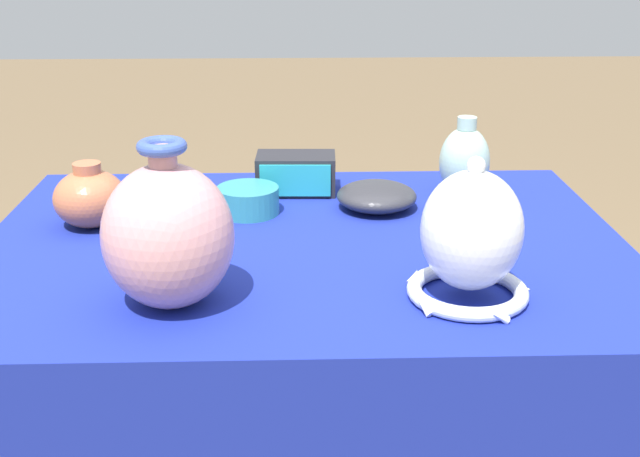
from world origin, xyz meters
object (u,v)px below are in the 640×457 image
vase_dome_bell (471,240)px  jar_round_terracotta (90,198)px  jar_round_celadon (464,161)px  bowl_shallow_charcoal (377,196)px  mosaic_tile_box (296,174)px  pot_squat_teal (248,200)px  vase_tall_bulbous (168,235)px

vase_dome_bell → jar_round_terracotta: 0.69m
jar_round_celadon → vase_dome_bell: bearing=-100.4°
bowl_shallow_charcoal → vase_dome_bell: bearing=-76.6°
mosaic_tile_box → pot_squat_teal: mosaic_tile_box is taller
jar_round_terracotta → bowl_shallow_charcoal: size_ratio=0.85×
vase_tall_bulbous → bowl_shallow_charcoal: (0.33, 0.40, -0.08)m
vase_tall_bulbous → vase_dome_bell: size_ratio=1.13×
vase_dome_bell → pot_squat_teal: (-0.34, 0.38, -0.07)m
vase_tall_bulbous → mosaic_tile_box: size_ratio=1.50×
pot_squat_teal → vase_dome_bell: bearing=-48.2°
mosaic_tile_box → jar_round_terracotta: 0.41m
vase_dome_bell → jar_round_celadon: 0.47m
vase_tall_bulbous → pot_squat_teal: vase_tall_bulbous is taller
pot_squat_teal → jar_round_celadon: (0.42, 0.09, 0.05)m
pot_squat_teal → jar_round_celadon: jar_round_celadon is taller
mosaic_tile_box → jar_round_celadon: jar_round_celadon is taller
mosaic_tile_box → bowl_shallow_charcoal: mosaic_tile_box is taller
vase_tall_bulbous → pot_squat_teal: (0.09, 0.38, -0.08)m
vase_tall_bulbous → vase_dome_bell: bearing=0.7°
pot_squat_teal → jar_round_terracotta: bearing=-168.0°
vase_dome_bell → jar_round_celadon: size_ratio=1.34×
vase_dome_bell → pot_squat_teal: size_ratio=1.84×
vase_tall_bulbous → vase_dome_bell: (0.42, 0.01, -0.02)m
pot_squat_teal → mosaic_tile_box: bearing=54.0°
jar_round_terracotta → bowl_shallow_charcoal: (0.52, 0.08, -0.03)m
mosaic_tile_box → jar_round_celadon: 0.34m
jar_round_celadon → bowl_shallow_charcoal: size_ratio=1.05×
mosaic_tile_box → bowl_shallow_charcoal: 0.19m
pot_squat_teal → jar_round_celadon: 0.43m
pot_squat_teal → jar_round_celadon: bearing=12.1°
jar_round_terracotta → jar_round_celadon: (0.70, 0.15, 0.02)m
pot_squat_teal → bowl_shallow_charcoal: same height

